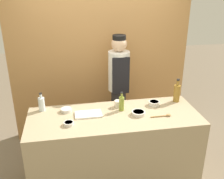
{
  "coord_description": "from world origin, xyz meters",
  "views": [
    {
      "loc": [
        -0.53,
        -2.79,
        2.5
      ],
      "look_at": [
        0.0,
        0.16,
        1.23
      ],
      "focal_mm": 42.0,
      "sensor_mm": 36.0,
      "label": 1
    }
  ],
  "objects_px": {
    "sauce_bowl_white": "(69,123)",
    "chef_center": "(119,86)",
    "sauce_bowl_green": "(138,113)",
    "wooden_spoon": "(164,116)",
    "sauce_bowl_red": "(154,103)",
    "bottle_vinegar": "(177,93)",
    "bottle_oil": "(122,103)",
    "cutting_board": "(88,114)",
    "bottle_clear": "(42,104)",
    "sauce_bowl_orange": "(66,110)",
    "cup_cream": "(118,104)"
  },
  "relations": [
    {
      "from": "sauce_bowl_white",
      "to": "chef_center",
      "type": "relative_size",
      "value": 0.07
    },
    {
      "from": "sauce_bowl_green",
      "to": "wooden_spoon",
      "type": "xyz_separation_m",
      "value": [
        0.29,
        -0.1,
        -0.01
      ]
    },
    {
      "from": "sauce_bowl_red",
      "to": "wooden_spoon",
      "type": "distance_m",
      "value": 0.32
    },
    {
      "from": "sauce_bowl_white",
      "to": "bottle_vinegar",
      "type": "xyz_separation_m",
      "value": [
        1.47,
        0.39,
        0.1
      ]
    },
    {
      "from": "sauce_bowl_white",
      "to": "bottle_oil",
      "type": "relative_size",
      "value": 0.46
    },
    {
      "from": "cutting_board",
      "to": "chef_center",
      "type": "distance_m",
      "value": 0.94
    },
    {
      "from": "bottle_vinegar",
      "to": "bottle_oil",
      "type": "relative_size",
      "value": 1.3
    },
    {
      "from": "bottle_clear",
      "to": "bottle_vinegar",
      "type": "bearing_deg",
      "value": -1.4
    },
    {
      "from": "sauce_bowl_green",
      "to": "wooden_spoon",
      "type": "height_order",
      "value": "sauce_bowl_green"
    },
    {
      "from": "sauce_bowl_white",
      "to": "bottle_vinegar",
      "type": "relative_size",
      "value": 0.36
    },
    {
      "from": "sauce_bowl_green",
      "to": "cutting_board",
      "type": "relative_size",
      "value": 0.51
    },
    {
      "from": "sauce_bowl_orange",
      "to": "wooden_spoon",
      "type": "distance_m",
      "value": 1.22
    },
    {
      "from": "bottle_clear",
      "to": "wooden_spoon",
      "type": "bearing_deg",
      "value": -16.11
    },
    {
      "from": "cup_cream",
      "to": "bottle_oil",
      "type": "bearing_deg",
      "value": -76.53
    },
    {
      "from": "sauce_bowl_white",
      "to": "sauce_bowl_green",
      "type": "bearing_deg",
      "value": 6.92
    },
    {
      "from": "cup_cream",
      "to": "chef_center",
      "type": "relative_size",
      "value": 0.05
    },
    {
      "from": "sauce_bowl_red",
      "to": "cutting_board",
      "type": "xyz_separation_m",
      "value": [
        -0.89,
        -0.12,
        -0.02
      ]
    },
    {
      "from": "cutting_board",
      "to": "cup_cream",
      "type": "relative_size",
      "value": 3.51
    },
    {
      "from": "sauce_bowl_white",
      "to": "cup_cream",
      "type": "bearing_deg",
      "value": 29.24
    },
    {
      "from": "sauce_bowl_white",
      "to": "cup_cream",
      "type": "relative_size",
      "value": 1.24
    },
    {
      "from": "sauce_bowl_green",
      "to": "chef_center",
      "type": "xyz_separation_m",
      "value": [
        -0.07,
        0.87,
        0.01
      ]
    },
    {
      "from": "wooden_spoon",
      "to": "cutting_board",
      "type": "bearing_deg",
      "value": 167.47
    },
    {
      "from": "bottle_vinegar",
      "to": "cup_cream",
      "type": "relative_size",
      "value": 3.48
    },
    {
      "from": "sauce_bowl_orange",
      "to": "sauce_bowl_green",
      "type": "bearing_deg",
      "value": -15.29
    },
    {
      "from": "bottle_oil",
      "to": "cup_cream",
      "type": "xyz_separation_m",
      "value": [
        -0.03,
        0.11,
        -0.06
      ]
    },
    {
      "from": "sauce_bowl_red",
      "to": "cup_cream",
      "type": "distance_m",
      "value": 0.48
    },
    {
      "from": "bottle_vinegar",
      "to": "wooden_spoon",
      "type": "xyz_separation_m",
      "value": [
        -0.32,
        -0.38,
        -0.12
      ]
    },
    {
      "from": "sauce_bowl_red",
      "to": "bottle_vinegar",
      "type": "relative_size",
      "value": 0.44
    },
    {
      "from": "sauce_bowl_red",
      "to": "sauce_bowl_green",
      "type": "distance_m",
      "value": 0.35
    },
    {
      "from": "cutting_board",
      "to": "bottle_vinegar",
      "type": "distance_m",
      "value": 1.24
    },
    {
      "from": "sauce_bowl_orange",
      "to": "sauce_bowl_white",
      "type": "bearing_deg",
      "value": -86.3
    },
    {
      "from": "bottle_oil",
      "to": "cup_cream",
      "type": "relative_size",
      "value": 2.69
    },
    {
      "from": "cup_cream",
      "to": "bottle_clear",
      "type": "bearing_deg",
      "value": 176.15
    },
    {
      "from": "sauce_bowl_red",
      "to": "cutting_board",
      "type": "relative_size",
      "value": 0.44
    },
    {
      "from": "sauce_bowl_red",
      "to": "wooden_spoon",
      "type": "relative_size",
      "value": 0.56
    },
    {
      "from": "cup_cream",
      "to": "wooden_spoon",
      "type": "bearing_deg",
      "value": -35.72
    },
    {
      "from": "sauce_bowl_white",
      "to": "cutting_board",
      "type": "bearing_deg",
      "value": 39.83
    },
    {
      "from": "sauce_bowl_white",
      "to": "bottle_oil",
      "type": "bearing_deg",
      "value": 20.96
    },
    {
      "from": "bottle_vinegar",
      "to": "bottle_clear",
      "type": "bearing_deg",
      "value": 178.6
    },
    {
      "from": "sauce_bowl_red",
      "to": "cup_cream",
      "type": "xyz_separation_m",
      "value": [
        -0.48,
        0.04,
        0.01
      ]
    },
    {
      "from": "bottle_clear",
      "to": "sauce_bowl_green",
      "type": "bearing_deg",
      "value": -15.42
    },
    {
      "from": "chef_center",
      "to": "bottle_oil",
      "type": "bearing_deg",
      "value": -98.7
    },
    {
      "from": "bottle_vinegar",
      "to": "cup_cream",
      "type": "distance_m",
      "value": 0.82
    },
    {
      "from": "cup_cream",
      "to": "wooden_spoon",
      "type": "distance_m",
      "value": 0.62
    },
    {
      "from": "sauce_bowl_green",
      "to": "cutting_board",
      "type": "distance_m",
      "value": 0.62
    },
    {
      "from": "sauce_bowl_white",
      "to": "chef_center",
      "type": "distance_m",
      "value": 1.25
    },
    {
      "from": "sauce_bowl_green",
      "to": "chef_center",
      "type": "distance_m",
      "value": 0.88
    },
    {
      "from": "bottle_clear",
      "to": "bottle_oil",
      "type": "bearing_deg",
      "value": -9.7
    },
    {
      "from": "sauce_bowl_green",
      "to": "sauce_bowl_white",
      "type": "distance_m",
      "value": 0.86
    },
    {
      "from": "sauce_bowl_green",
      "to": "cup_cream",
      "type": "relative_size",
      "value": 1.81
    }
  ]
}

